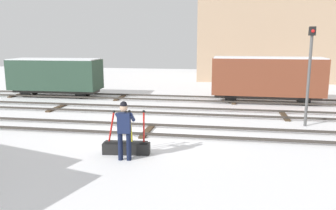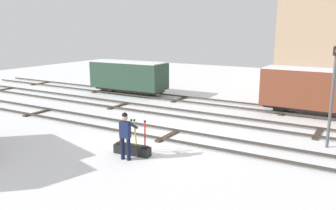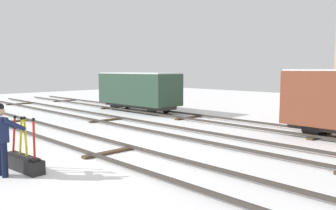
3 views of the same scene
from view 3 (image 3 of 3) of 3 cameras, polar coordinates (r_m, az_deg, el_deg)
name	(u,v)px [view 3 (image 3 of 3)]	position (r m, az deg, el deg)	size (l,w,h in m)	color
ground_plane	(111,153)	(11.02, -9.63, -8.02)	(60.00, 60.00, 0.00)	white
track_main_line	(110,150)	(10.99, -9.64, -7.47)	(44.00, 1.94, 0.18)	#38332D
track_siding_near	(191,134)	(13.44, 3.80, -4.92)	(44.00, 1.94, 0.18)	#38332D
track_siding_far	(244,124)	(16.35, 12.60, -3.11)	(44.00, 1.94, 0.18)	#38332D
switch_lever_frame	(24,161)	(9.80, -23.04, -8.67)	(1.55, 0.52, 1.45)	black
rail_worker	(2,135)	(9.36, -26.09, -4.49)	(0.59, 0.69, 1.83)	#111831
freight_car_near_switch	(139,89)	(21.46, -4.96, 2.63)	(5.76, 2.21, 2.45)	#2D2B28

